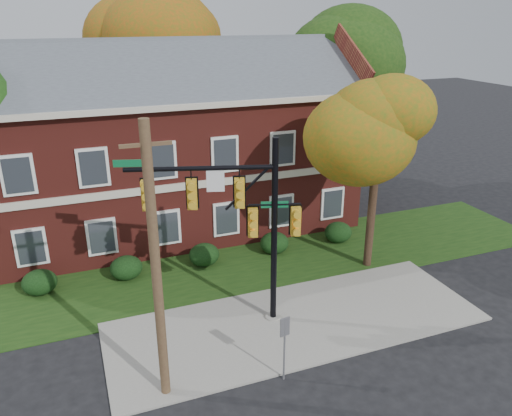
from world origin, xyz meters
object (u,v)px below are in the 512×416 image
object	(u,v)px
tree_right_rear	(358,63)
utility_pole	(156,269)
hedge_right	(274,243)
tree_near_right	(386,122)
hedge_far_right	(338,232)
sign_post	(285,338)
apartment_building	(174,135)
traffic_signal	(238,214)
hedge_far_left	(39,282)
tree_far_rear	(164,47)
hedge_center	(204,255)
hedge_left	(126,268)

from	to	relation	value
tree_right_rear	utility_pole	bearing A→B (deg)	-136.80
hedge_right	tree_near_right	xyz separation A→B (m)	(3.72, -2.83, 6.14)
hedge_right	hedge_far_right	xyz separation A→B (m)	(3.50, 0.00, 0.00)
tree_near_right	sign_post	xyz separation A→B (m)	(-6.95, -5.53, -5.11)
apartment_building	hedge_far_right	bearing A→B (deg)	-36.89
traffic_signal	sign_post	world-z (taller)	traffic_signal
hedge_far_right	tree_near_right	world-z (taller)	tree_near_right
apartment_building	hedge_far_left	xyz separation A→B (m)	(-7.00, -5.25, -4.46)
hedge_far_left	tree_far_rear	xyz separation A→B (m)	(8.34, 13.09, 8.32)
hedge_center	sign_post	xyz separation A→B (m)	(0.27, -8.37, 1.03)
hedge_center	tree_far_rear	distance (m)	15.57
sign_post	tree_right_rear	bearing A→B (deg)	43.11
tree_near_right	utility_pole	world-z (taller)	tree_near_right
tree_far_rear	sign_post	distance (m)	22.69
traffic_signal	sign_post	size ratio (longest dim) A/B	3.08
hedge_far_right	traffic_signal	size ratio (longest dim) A/B	0.20
traffic_signal	utility_pole	size ratio (longest dim) A/B	0.83
hedge_left	traffic_signal	bearing A→B (deg)	-53.86
tree_right_rear	hedge_far_right	bearing A→B (deg)	-125.23
traffic_signal	hedge_center	bearing A→B (deg)	107.19
tree_right_rear	tree_far_rear	size ratio (longest dim) A/B	0.92
apartment_building	sign_post	xyz separation A→B (m)	(0.27, -13.62, -3.43)
apartment_building	hedge_left	xyz separation A→B (m)	(-3.50, -5.25, -4.46)
hedge_far_left	hedge_far_right	world-z (taller)	same
traffic_signal	tree_far_rear	bearing A→B (deg)	102.65
utility_pole	tree_right_rear	bearing A→B (deg)	44.23
traffic_signal	utility_pole	xyz separation A→B (m)	(-3.37, -2.82, -0.09)
hedge_right	hedge_far_right	bearing A→B (deg)	0.00
hedge_left	hedge_far_right	size ratio (longest dim) A/B	1.00
hedge_far_left	traffic_signal	xyz separation A→B (m)	(7.03, -4.83, 3.85)
hedge_left	hedge_far_right	distance (m)	10.50
hedge_left	tree_near_right	bearing A→B (deg)	-14.81
traffic_signal	sign_post	distance (m)	4.53
hedge_center	tree_near_right	distance (m)	9.90
hedge_center	sign_post	world-z (taller)	sign_post
tree_right_rear	utility_pole	size ratio (longest dim) A/B	1.26
tree_far_rear	tree_right_rear	bearing A→B (deg)	-35.00
hedge_left	utility_pole	size ratio (longest dim) A/B	0.17
hedge_far_right	utility_pole	size ratio (longest dim) A/B	0.17
hedge_far_left	hedge_far_right	size ratio (longest dim) A/B	1.00
apartment_building	traffic_signal	size ratio (longest dim) A/B	2.67
hedge_right	hedge_center	bearing A→B (deg)	180.00
tree_right_rear	traffic_signal	distance (m)	16.16
hedge_far_left	hedge_left	bearing A→B (deg)	0.00
hedge_left	tree_far_rear	bearing A→B (deg)	69.71
traffic_signal	apartment_building	bearing A→B (deg)	107.00
tree_right_rear	hedge_far_left	bearing A→B (deg)	-161.55
apartment_building	tree_far_rear	xyz separation A→B (m)	(1.34, 7.84, 3.86)
tree_right_rear	hedge_left	bearing A→B (deg)	-157.58
tree_right_rear	tree_far_rear	distance (m)	12.20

